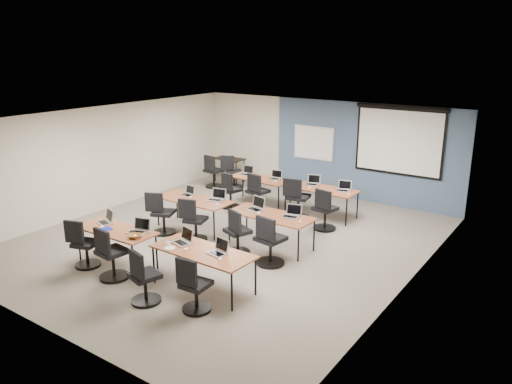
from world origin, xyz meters
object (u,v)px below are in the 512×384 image
Objects in this scene: laptop_1 at (139,229)px; laptop_11 at (343,188)px; task_chair_4 at (161,217)px; task_chair_10 at (297,202)px; task_chair_6 at (237,236)px; task_chair_0 at (84,248)px; training_table_front_right at (203,253)px; task_chair_11 at (324,213)px; laptop_7 at (292,214)px; laptop_2 at (184,239)px; laptop_10 at (313,182)px; spare_chair_b at (213,174)px; laptop_9 at (275,177)px; laptop_5 at (217,197)px; laptop_8 at (246,172)px; training_table_back_right at (321,190)px; laptop_4 at (188,193)px; laptop_6 at (256,206)px; task_chair_5 at (194,223)px; whiteboard at (314,143)px; projector_screen at (399,137)px; laptop_3 at (219,250)px; task_chair_3 at (194,289)px; spare_chair_a at (232,174)px; training_table_back_left at (260,180)px; training_table_front_left at (116,232)px; training_table_mid_right at (271,217)px; task_chair_7 at (269,245)px; training_table_mid_left at (194,201)px; task_chair_8 at (230,193)px; task_chair_9 at (257,195)px; laptop_0 at (106,219)px; task_chair_2 at (143,281)px.

laptop_1 is 1.07× the size of laptop_11.
task_chair_10 reaches higher than task_chair_4.
task_chair_0 is at bearing -112.67° from task_chair_6.
training_table_front_right is 3.89m from task_chair_11.
laptop_2 is at bearing -124.97° from laptop_7.
spare_chair_b is at bearing 156.50° from laptop_10.
laptop_9 is (-1.17, 3.26, 0.38)m from task_chair_6.
task_chair_4 reaches higher than laptop_5.
laptop_8 is at bearing 165.32° from laptop_11.
laptop_4 is (-2.33, -2.35, 0.10)m from training_table_back_right.
task_chair_5 is at bearing -132.69° from laptop_6.
laptop_7 is (1.74, -4.11, -0.66)m from whiteboard.
laptop_2 is at bearing -101.63° from task_chair_10.
laptop_11 is at bearing -112.92° from projector_screen.
training_table_front_right is at bearing -155.19° from laptop_3.
task_chair_3 reaches higher than training_table_back_right.
laptop_10 is at bearing 159.60° from laptop_11.
task_chair_11 is 1.03× the size of spare_chair_a.
laptop_1 is at bearing -81.39° from training_table_back_left.
training_table_front_right is 1.87× the size of spare_chair_b.
training_table_front_left is at bearing -162.88° from laptop_3.
training_table_front_left is at bearing -127.25° from training_table_mid_right.
task_chair_5 is (-1.97, 1.55, -0.39)m from laptop_3.
laptop_2 is at bearing -85.93° from laptop_9.
spare_chair_a reaches higher than training_table_mid_right.
laptop_5 reaches higher than laptop_9.
laptop_2 reaches higher than training_table_front_right.
laptop_8 is at bearing 139.33° from task_chair_7.
task_chair_3 is (0.39, -0.69, -0.29)m from training_table_front_right.
spare_chair_b reaches higher than laptop_3.
laptop_8 is (-2.89, 5.45, 0.40)m from task_chair_3.
task_chair_6 is at bearing -20.70° from training_table_mid_left.
whiteboard is 0.76× the size of training_table_back_left.
task_chair_0 is at bearing -78.35° from task_chair_8.
task_chair_10 reaches higher than task_chair_9.
laptop_2 is at bearing 1.33° from task_chair_0.
spare_chair_a reaches higher than laptop_9.
laptop_1 reaches higher than training_table_back_left.
laptop_0 reaches higher than task_chair_3.
task_chair_2 is at bearing -55.54° from task_chair_8.
training_table_mid_right is 4.80m from spare_chair_a.
task_chair_0 is 0.99× the size of task_chair_2.
task_chair_2 is 3.00× the size of laptop_8.
laptop_0 and task_chair_8 have the same top height.
laptop_11 is (0.92, 4.74, -0.00)m from laptop_2.
laptop_1 reaches higher than laptop_3.
spare_chair_a is at bearing 95.48° from laptop_1.
spare_chair_a is (-1.52, 5.72, -0.28)m from training_table_front_left.
laptop_5 is at bearing 23.26° from task_chair_4.
laptop_1 is at bearing 154.67° from task_chair_2.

